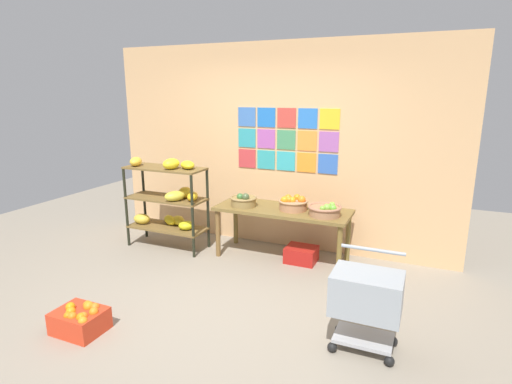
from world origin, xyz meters
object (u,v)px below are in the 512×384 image
(display_table, at_px, (282,214))
(produce_crate_under_table, at_px, (301,254))
(fruit_basket_centre, at_px, (325,210))
(fruit_basket_back_right, at_px, (293,203))
(shopping_cart, at_px, (366,297))
(banana_shelf_unit, at_px, (169,198))
(orange_crate_foreground, at_px, (80,319))
(fruit_basket_left, at_px, (243,200))

(display_table, relative_size, produce_crate_under_table, 4.45)
(fruit_basket_centre, relative_size, produce_crate_under_table, 1.04)
(fruit_basket_back_right, bearing_deg, display_table, -179.13)
(fruit_basket_centre, xyz_separation_m, shopping_cart, (0.70, -1.41, -0.26))
(banana_shelf_unit, bearing_deg, orange_crate_foreground, -77.48)
(fruit_basket_left, xyz_separation_m, shopping_cart, (1.74, -1.41, -0.26))
(fruit_basket_left, xyz_separation_m, produce_crate_under_table, (0.75, 0.08, -0.63))
(fruit_basket_left, distance_m, shopping_cart, 2.26)
(banana_shelf_unit, height_order, fruit_basket_centre, banana_shelf_unit)
(produce_crate_under_table, bearing_deg, display_table, 177.76)
(banana_shelf_unit, xyz_separation_m, display_table, (1.52, 0.22, -0.11))
(fruit_basket_left, distance_m, produce_crate_under_table, 0.98)
(fruit_basket_back_right, height_order, produce_crate_under_table, fruit_basket_back_right)
(banana_shelf_unit, relative_size, produce_crate_under_table, 3.29)
(fruit_basket_centre, height_order, shopping_cart, fruit_basket_centre)
(fruit_basket_left, height_order, produce_crate_under_table, fruit_basket_left)
(fruit_basket_centre, xyz_separation_m, produce_crate_under_table, (-0.29, 0.08, -0.63))
(fruit_basket_left, bearing_deg, shopping_cart, -39.02)
(display_table, bearing_deg, banana_shelf_unit, -171.72)
(fruit_basket_centre, height_order, produce_crate_under_table, fruit_basket_centre)
(fruit_basket_back_right, bearing_deg, fruit_basket_centre, -12.38)
(display_table, relative_size, fruit_basket_centre, 4.26)
(banana_shelf_unit, distance_m, shopping_cart, 3.06)
(produce_crate_under_table, relative_size, orange_crate_foreground, 0.88)
(produce_crate_under_table, bearing_deg, fruit_basket_left, -173.74)
(orange_crate_foreground, relative_size, shopping_cart, 0.53)
(fruit_basket_back_right, xyz_separation_m, produce_crate_under_table, (0.13, -0.01, -0.64))
(fruit_basket_left, xyz_separation_m, orange_crate_foreground, (-0.58, -2.15, -0.61))
(produce_crate_under_table, bearing_deg, shopping_cart, -56.39)
(produce_crate_under_table, bearing_deg, fruit_basket_centre, -15.24)
(fruit_basket_back_right, xyz_separation_m, orange_crate_foreground, (-1.20, -2.24, -0.62))
(banana_shelf_unit, relative_size, fruit_basket_left, 3.66)
(display_table, distance_m, orange_crate_foreground, 2.52)
(banana_shelf_unit, xyz_separation_m, produce_crate_under_table, (1.78, 0.21, -0.59))
(fruit_basket_centre, distance_m, produce_crate_under_table, 0.70)
(fruit_basket_centre, bearing_deg, banana_shelf_unit, -176.39)
(display_table, relative_size, fruit_basket_back_right, 4.60)
(shopping_cart, bearing_deg, banana_shelf_unit, 151.55)
(display_table, height_order, shopping_cart, shopping_cart)
(banana_shelf_unit, relative_size, shopping_cart, 1.54)
(fruit_basket_back_right, bearing_deg, banana_shelf_unit, -172.31)
(fruit_basket_centre, bearing_deg, fruit_basket_left, -179.88)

